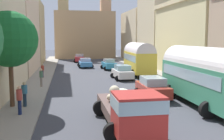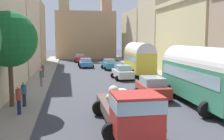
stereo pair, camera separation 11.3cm
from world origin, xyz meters
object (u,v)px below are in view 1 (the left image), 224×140
(parked_bus_0, at_px, (203,74))
(pedestrian_0, at_px, (43,70))
(car_3, at_px, (122,72))
(car_0, at_px, (85,63))
(parked_bus_1, at_px, (139,57))
(pedestrian_1, at_px, (41,77))
(pedestrian_3, at_px, (19,99))
(cargo_truck_0, at_px, (129,108))
(car_4, at_px, (109,64))
(car_1, at_px, (80,58))
(pedestrian_2, at_px, (25,93))
(car_2, at_px, (153,88))

(parked_bus_0, distance_m, pedestrian_0, 18.89)
(parked_bus_0, bearing_deg, car_3, 103.08)
(car_0, bearing_deg, car_3, -76.43)
(parked_bus_1, bearing_deg, pedestrian_0, -173.61)
(car_3, bearing_deg, pedestrian_1, -154.24)
(parked_bus_0, xyz_separation_m, pedestrian_3, (-11.87, -0.75, -1.15))
(parked_bus_0, xyz_separation_m, cargo_truck_0, (-6.15, -4.17, -1.06))
(car_4, distance_m, pedestrian_3, 24.80)
(parked_bus_0, xyz_separation_m, car_1, (-6.56, 36.14, -1.41))
(car_0, xyz_separation_m, pedestrian_2, (-5.70, -24.84, 0.26))
(car_3, distance_m, car_4, 9.77)
(car_0, relative_size, car_3, 1.09)
(car_0, bearing_deg, pedestrian_2, -102.92)
(parked_bus_1, bearing_deg, car_0, 120.95)
(parked_bus_1, bearing_deg, pedestrian_1, -146.48)
(car_0, bearing_deg, pedestrian_3, -102.02)
(car_0, bearing_deg, cargo_truck_0, -89.96)
(cargo_truck_0, bearing_deg, car_1, 90.58)
(parked_bus_1, relative_size, cargo_truck_0, 1.15)
(car_2, relative_size, pedestrian_1, 2.27)
(car_0, bearing_deg, car_2, -81.37)
(car_0, distance_m, car_1, 10.11)
(pedestrian_0, height_order, pedestrian_1, pedestrian_1)
(parked_bus_1, bearing_deg, cargo_truck_0, -106.58)
(parked_bus_1, distance_m, pedestrian_2, 18.91)
(pedestrian_2, bearing_deg, car_1, 81.36)
(pedestrian_0, bearing_deg, car_3, -13.07)
(pedestrian_0, relative_size, pedestrian_3, 0.93)
(car_2, bearing_deg, pedestrian_2, -170.43)
(pedestrian_3, bearing_deg, car_1, 81.80)
(parked_bus_0, distance_m, parked_bus_1, 15.99)
(parked_bus_0, relative_size, pedestrian_3, 5.07)
(car_1, distance_m, pedestrian_2, 35.34)
(pedestrian_3, bearing_deg, parked_bus_1, 54.99)
(car_1, xyz_separation_m, pedestrian_0, (-5.27, -21.46, 0.18))
(cargo_truck_0, height_order, car_0, cargo_truck_0)
(car_2, distance_m, pedestrian_0, 15.06)
(parked_bus_1, height_order, pedestrian_2, parked_bus_1)
(cargo_truck_0, relative_size, car_2, 1.73)
(parked_bus_1, bearing_deg, pedestrian_3, -125.01)
(parked_bus_0, relative_size, car_1, 2.11)
(car_2, distance_m, pedestrian_3, 9.88)
(car_1, bearing_deg, pedestrian_2, -98.64)
(parked_bus_1, distance_m, pedestrian_0, 11.82)
(car_3, height_order, pedestrian_0, pedestrian_0)
(pedestrian_1, height_order, pedestrian_2, pedestrian_1)
(pedestrian_0, xyz_separation_m, pedestrian_3, (-0.04, -15.43, 0.08))
(car_4, bearing_deg, pedestrian_1, -121.53)
(pedestrian_2, bearing_deg, car_0, 77.08)
(pedestrian_1, bearing_deg, car_2, -33.13)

